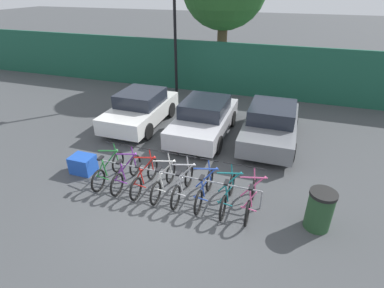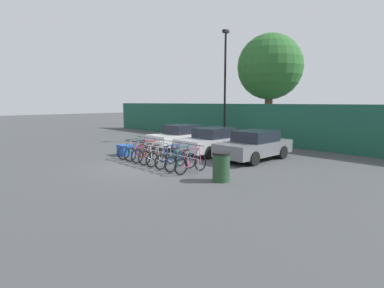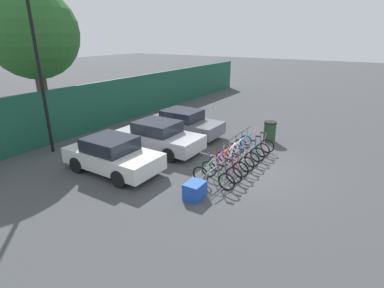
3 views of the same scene
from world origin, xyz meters
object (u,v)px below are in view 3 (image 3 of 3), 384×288
object	(u,v)px
bicycle_silver	(240,156)
bicycle_pink	(256,143)
bicycle_green	(213,177)
bicycle_teal	(251,147)
bicycle_white	(234,160)
car_white	(112,155)
trash_bin	(270,131)
tree_behind_hoarding	(33,34)
bicycle_red	(228,165)
lamp_post	(38,60)
car_grey	(183,123)
bicycle_blue	(246,151)
bike_rack	(235,154)
bicycle_purple	(221,171)
car_silver	(159,136)
cargo_crate	(195,190)

from	to	relation	value
bicycle_silver	bicycle_pink	distance (m)	1.86
bicycle_green	bicycle_teal	size ratio (longest dim) A/B	1.00
bicycle_white	car_white	bearing A→B (deg)	124.49
trash_bin	tree_behind_hoarding	xyz separation A→B (m)	(-5.10, 10.85, 4.63)
bicycle_red	bicycle_silver	xyz separation A→B (m)	(1.15, 0.00, 0.00)
car_white	lamp_post	xyz separation A→B (m)	(0.01, 4.00, 3.43)
trash_bin	tree_behind_hoarding	distance (m)	12.86
bicycle_white	car_grey	world-z (taller)	car_grey
bicycle_blue	car_white	xyz separation A→B (m)	(-3.93, 3.98, 0.31)
tree_behind_hoarding	bicycle_teal	bearing A→B (deg)	-75.06
bicycle_teal	lamp_post	distance (m)	9.91
bicycle_green	bicycle_white	world-z (taller)	same
bicycle_blue	lamp_post	world-z (taller)	lamp_post
bicycle_green	bicycle_red	world-z (taller)	same
bicycle_blue	trash_bin	size ratio (longest dim) A/B	1.66
bicycle_green	bike_rack	bearing A→B (deg)	4.16
car_white	tree_behind_hoarding	world-z (taller)	tree_behind_hoarding
bicycle_red	bicycle_pink	size ratio (longest dim) A/B	1.00
bicycle_white	bicycle_pink	bearing A→B (deg)	-0.06
bicycle_teal	bicycle_purple	bearing A→B (deg)	178.17
bicycle_white	trash_bin	size ratio (longest dim) A/B	1.66
car_silver	bicycle_blue	bearing A→B (deg)	-73.26
bicycle_red	bicycle_white	world-z (taller)	same
car_white	cargo_crate	world-z (taller)	car_white
bicycle_silver	bicycle_teal	world-z (taller)	same
tree_behind_hoarding	bicycle_pink	bearing A→B (deg)	-72.10
bicycle_red	car_white	world-z (taller)	car_white
bike_rack	bicycle_pink	world-z (taller)	bicycle_pink
car_grey	tree_behind_hoarding	size ratio (longest dim) A/B	0.55
bicycle_green	bicycle_pink	world-z (taller)	same
bicycle_white	cargo_crate	xyz separation A→B (m)	(-2.79, 0.14, -0.10)
bicycle_silver	lamp_post	world-z (taller)	lamp_post
bicycle_red	lamp_post	distance (m)	9.06
bike_rack	bicycle_red	size ratio (longest dim) A/B	2.77
bicycle_purple	car_grey	bearing A→B (deg)	52.48
bicycle_white	bike_rack	bearing A→B (deg)	24.17
bicycle_purple	car_silver	xyz separation A→B (m)	(1.20, 3.86, 0.31)
bicycle_white	bicycle_silver	world-z (taller)	same
bike_rack	bicycle_purple	bearing A→B (deg)	-174.35
car_white	lamp_post	distance (m)	5.26
bicycle_green	car_grey	size ratio (longest dim) A/B	0.42
bicycle_green	bicycle_white	size ratio (longest dim) A/B	1.00
bicycle_pink	car_white	bearing A→B (deg)	140.74
bicycle_purple	bicycle_silver	size ratio (longest dim) A/B	1.00
car_grey	car_white	bearing A→B (deg)	-178.38
car_silver	bicycle_pink	bearing A→B (deg)	-58.08
lamp_post	bike_rack	bearing A→B (deg)	-68.65
bicycle_green	cargo_crate	world-z (taller)	bicycle_green
lamp_post	cargo_crate	size ratio (longest dim) A/B	10.72
bicycle_purple	bicycle_teal	distance (m)	3.00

